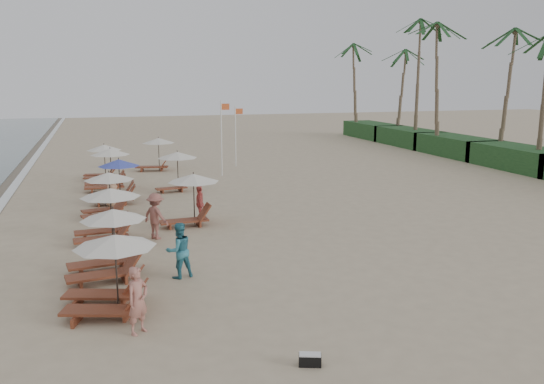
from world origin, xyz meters
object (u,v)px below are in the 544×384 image
object	(u,v)px
lounger_station_6	(101,163)
beachgoer_mid_b	(156,216)
lounger_station_4	(114,184)
lounger_station_0	(106,276)
inland_station_2	(155,152)
inland_station_1	(175,165)
lounger_station_3	(105,194)
beachgoer_mid_a	(179,250)
flag_pole_near	(222,135)
duffel_bag	(310,359)
inland_station_0	(189,196)
beachgoer_far_b	(112,191)
lounger_station_1	(105,248)
beachgoer_near	(138,300)
lounger_station_2	(105,216)
beachgoer_far_a	(200,203)
lounger_station_5	(106,172)

from	to	relation	value
lounger_station_6	beachgoer_mid_b	world-z (taller)	lounger_station_6
lounger_station_4	beachgoer_mid_b	size ratio (longest dim) A/B	1.43
lounger_station_0	inland_station_2	distance (m)	24.63
lounger_station_6	inland_station_1	size ratio (longest dim) A/B	0.99
lounger_station_3	lounger_station_6	distance (m)	10.29
beachgoer_mid_a	flag_pole_near	xyz separation A→B (m)	(5.47, 18.58, 1.80)
lounger_station_3	lounger_station_6	size ratio (longest dim) A/B	1.01
lounger_station_6	duffel_bag	world-z (taller)	lounger_station_6
inland_station_0	beachgoer_far_b	xyz separation A→B (m)	(-3.09, 4.83, -0.51)
lounger_station_1	beachgoer_near	size ratio (longest dim) A/B	1.55
beachgoer_mid_a	beachgoer_mid_b	distance (m)	4.80
lounger_station_2	beachgoer_far_b	size ratio (longest dim) A/B	1.70
lounger_station_0	beachgoer_far_a	size ratio (longest dim) A/B	1.69
lounger_station_2	beachgoer_far_a	distance (m)	4.64
lounger_station_0	inland_station_1	size ratio (longest dim) A/B	1.08
lounger_station_5	lounger_station_6	size ratio (longest dim) A/B	1.08
lounger_station_3	lounger_station_1	bearing A→B (deg)	-91.23
beachgoer_mid_b	lounger_station_6	bearing A→B (deg)	-33.02
lounger_station_0	lounger_station_3	size ratio (longest dim) A/B	1.07
lounger_station_2	beachgoer_mid_a	world-z (taller)	lounger_station_2
inland_station_0	beachgoer_mid_a	world-z (taller)	inland_station_0
beachgoer_mid_a	duffel_bag	bearing A→B (deg)	90.39
lounger_station_1	lounger_station_3	world-z (taller)	lounger_station_1
inland_station_2	duffel_bag	world-z (taller)	inland_station_2
lounger_station_5	inland_station_1	bearing A→B (deg)	-22.57
lounger_station_1	duffel_bag	xyz separation A→B (m)	(4.21, -7.35, -0.83)
lounger_station_6	beachgoer_mid_a	world-z (taller)	lounger_station_6
inland_station_1	beachgoer_mid_b	distance (m)	9.80
lounger_station_6	beachgoer_far_a	distance (m)	12.92
lounger_station_2	duffel_bag	xyz separation A→B (m)	(4.13, -11.60, -0.89)
lounger_station_6	lounger_station_1	bearing A→B (deg)	-90.42
beachgoer_far_b	inland_station_1	bearing A→B (deg)	-5.15
lounger_station_1	lounger_station_3	distance (m)	8.35
duffel_bag	flag_pole_near	distance (m)	25.54
beachgoer_far_a	duffel_bag	bearing A→B (deg)	15.49
inland_station_2	beachgoer_far_b	distance (m)	11.34
beachgoer_far_b	lounger_station_3	bearing A→B (deg)	-144.08
lounger_station_0	lounger_station_6	size ratio (longest dim) A/B	1.09
inland_station_0	beachgoer_mid_b	world-z (taller)	inland_station_0
lounger_station_0	lounger_station_3	bearing A→B (deg)	88.97
lounger_station_2	lounger_station_4	size ratio (longest dim) A/B	1.03
beachgoer_mid_a	lounger_station_5	bearing A→B (deg)	-99.29
beachgoer_near	beachgoer_mid_b	bearing A→B (deg)	41.59
lounger_station_3	lounger_station_5	world-z (taller)	lounger_station_5
lounger_station_2	duffel_bag	size ratio (longest dim) A/B	4.87
lounger_station_0	lounger_station_4	bearing A→B (deg)	87.27
lounger_station_1	inland_station_1	distance (m)	14.22
inland_station_1	flag_pole_near	bearing A→B (deg)	49.36
duffel_bag	flag_pole_near	xyz separation A→B (m)	(3.51, 25.17, 2.56)
lounger_station_1	inland_station_1	bearing A→B (deg)	73.23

